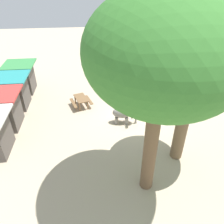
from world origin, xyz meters
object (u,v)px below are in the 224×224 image
object	(u,v)px
wooden_bench	(144,87)
market_stall_green	(22,79)
shade_tree_main	(193,72)
shade_tree_secondary	(162,53)
picnic_table_near	(81,100)
person_handler	(138,96)
elephant	(124,114)
market_stall_teal	(14,93)
market_stall_red	(4,112)

from	to	relation	value
wooden_bench	market_stall_green	xyz separation A→B (m)	(1.36, 10.49, 0.67)
shade_tree_main	shade_tree_secondary	distance (m)	3.27
shade_tree_main	picnic_table_near	size ratio (longest dim) A/B	3.65
person_handler	elephant	bearing A→B (deg)	3.71
market_stall_teal	market_stall_green	size ratio (longest dim) A/B	1.00
wooden_bench	picnic_table_near	world-z (taller)	wooden_bench
elephant	shade_tree_secondary	xyz separation A→B (m)	(-5.42, -0.28, 6.00)
person_handler	shade_tree_main	distance (m)	7.16
person_handler	picnic_table_near	xyz separation A→B (m)	(0.48, 4.39, -0.36)
elephant	picnic_table_near	distance (m)	3.93
shade_tree_main	market_stall_red	bearing A→B (deg)	68.83
person_handler	market_stall_teal	distance (m)	9.51
picnic_table_near	market_stall_red	distance (m)	5.47
shade_tree_main	elephant	bearing A→B (deg)	35.02
elephant	market_stall_green	bearing A→B (deg)	155.78
person_handler	wooden_bench	world-z (taller)	person_handler
market_stall_red	elephant	bearing A→B (deg)	-93.72
picnic_table_near	market_stall_red	size ratio (longest dim) A/B	0.75
shade_tree_main	wooden_bench	xyz separation A→B (m)	(7.93, 0.07, -4.76)
person_handler	shade_tree_secondary	world-z (taller)	shade_tree_secondary
elephant	wooden_bench	world-z (taller)	elephant
elephant	market_stall_green	xyz separation A→B (m)	(5.72, 8.06, 0.37)
elephant	shade_tree_main	bearing A→B (deg)	-43.83
market_stall_teal	person_handler	bearing A→B (deg)	-96.44
person_handler	market_stall_red	xyz separation A→B (m)	(-1.53, 9.45, 0.19)
shade_tree_secondary	elephant	bearing A→B (deg)	2.99
wooden_bench	shade_tree_secondary	bearing A→B (deg)	-153.61
picnic_table_near	market_stall_red	world-z (taller)	market_stall_red
elephant	shade_tree_secondary	world-z (taller)	shade_tree_secondary
picnic_table_near	market_stall_green	distance (m)	6.01
shade_tree_main	market_stall_teal	distance (m)	13.15
shade_tree_main	picnic_table_near	xyz separation A→B (m)	(6.10, 5.50, -4.64)
market_stall_red	market_stall_teal	size ratio (longest dim) A/B	1.00
market_stall_green	market_stall_teal	bearing A→B (deg)	180.00
person_handler	market_stall_green	xyz separation A→B (m)	(3.67, 9.45, 0.19)
shade_tree_main	wooden_bench	size ratio (longest dim) A/B	5.13
person_handler	wooden_bench	distance (m)	2.58
elephant	market_stall_teal	xyz separation A→B (m)	(3.12, 8.06, 0.37)
elephant	picnic_table_near	bearing A→B (deg)	150.95
market_stall_red	picnic_table_near	bearing A→B (deg)	-68.33
wooden_bench	picnic_table_near	size ratio (longest dim) A/B	0.71
picnic_table_near	wooden_bench	bearing A→B (deg)	-89.30
wooden_bench	market_stall_green	bearing A→B (deg)	121.41
wooden_bench	market_stall_red	size ratio (longest dim) A/B	0.53
wooden_bench	market_stall_teal	size ratio (longest dim) A/B	0.53
shade_tree_main	picnic_table_near	world-z (taller)	shade_tree_main
market_stall_red	market_stall_green	world-z (taller)	same
elephant	market_stall_red	distance (m)	8.09
shade_tree_main	wooden_bench	world-z (taller)	shade_tree_main
person_handler	market_stall_teal	size ratio (longest dim) A/B	0.64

